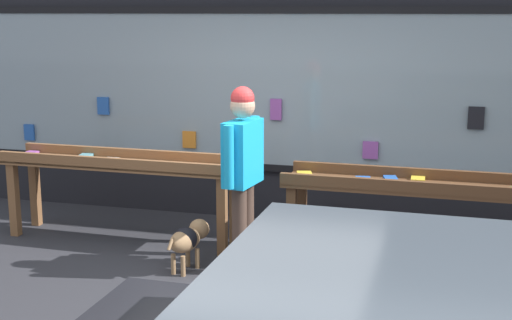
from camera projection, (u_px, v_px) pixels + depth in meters
The scene contains 6 objects.
ground_plane at pixel (228, 294), 6.18m from camera, with size 40.00×40.00×0.00m, color #2D2D33.
shopfront_facade at pixel (290, 66), 8.07m from camera, with size 8.69×0.29×3.66m.
display_table_left at pixel (121, 171), 7.51m from camera, with size 2.59×0.59×0.94m.
display_table_right at pixel (420, 193), 6.72m from camera, with size 2.59×0.65×0.90m.
person_browsing at pixel (243, 164), 6.53m from camera, with size 0.28×0.68×1.75m.
small_dog at pixel (188, 239), 6.70m from camera, with size 0.31×0.61×0.45m.
Camera 1 is at (1.77, -5.54, 2.41)m, focal length 50.00 mm.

